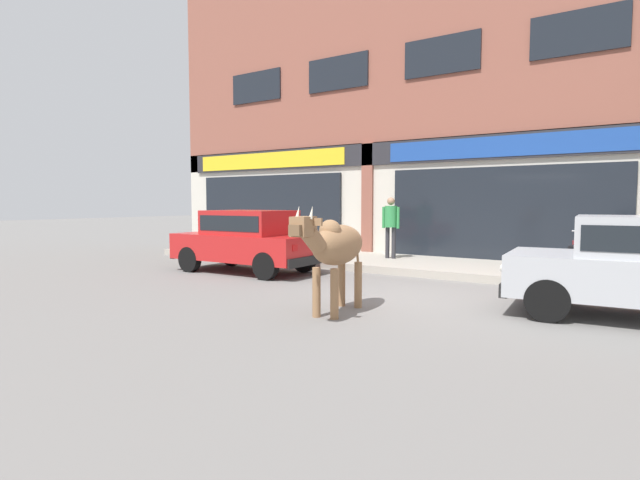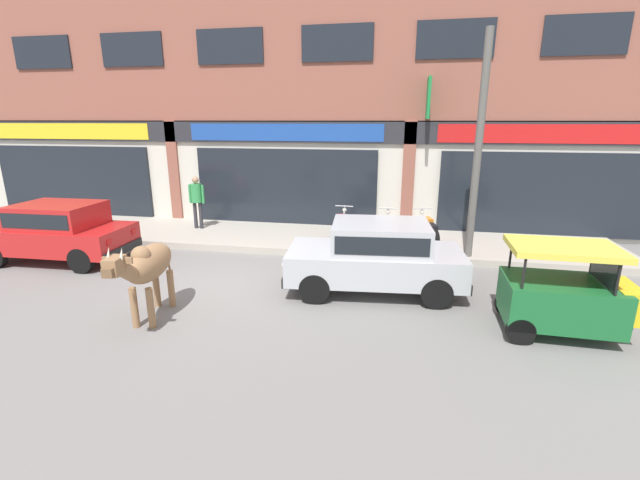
{
  "view_description": "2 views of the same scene",
  "coord_description": "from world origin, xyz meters",
  "px_view_note": "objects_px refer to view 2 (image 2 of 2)",
  "views": [
    {
      "loc": [
        3.3,
        -7.98,
        1.66
      ],
      "look_at": [
        -2.77,
        1.0,
        0.83
      ],
      "focal_mm": 28.0,
      "sensor_mm": 36.0,
      "label": 1
    },
    {
      "loc": [
        3.63,
        -8.09,
        3.43
      ],
      "look_at": [
        1.9,
        1.0,
        0.82
      ],
      "focal_mm": 24.0,
      "sensor_mm": 36.0,
      "label": 2
    }
  ],
  "objects_px": {
    "motorcycle_1": "(386,230)",
    "pedestrian": "(197,197)",
    "auto_rickshaw": "(565,296)",
    "cow": "(147,265)",
    "motorcycle_0": "(340,227)",
    "car_1": "(377,254)",
    "utility_pole": "(478,149)",
    "motorcycle_2": "(428,230)",
    "car_0": "(58,229)"
  },
  "relations": [
    {
      "from": "car_0",
      "to": "car_1",
      "type": "relative_size",
      "value": 0.98
    },
    {
      "from": "motorcycle_1",
      "to": "car_1",
      "type": "bearing_deg",
      "value": -91.3
    },
    {
      "from": "car_1",
      "to": "motorcycle_1",
      "type": "xyz_separation_m",
      "value": [
        0.07,
        2.98,
        -0.25
      ]
    },
    {
      "from": "car_0",
      "to": "motorcycle_2",
      "type": "height_order",
      "value": "car_0"
    },
    {
      "from": "car_1",
      "to": "motorcycle_2",
      "type": "distance_m",
      "value": 3.37
    },
    {
      "from": "auto_rickshaw",
      "to": "utility_pole",
      "type": "height_order",
      "value": "utility_pole"
    },
    {
      "from": "motorcycle_0",
      "to": "motorcycle_2",
      "type": "relative_size",
      "value": 1.02
    },
    {
      "from": "auto_rickshaw",
      "to": "utility_pole",
      "type": "bearing_deg",
      "value": 105.78
    },
    {
      "from": "car_1",
      "to": "motorcycle_1",
      "type": "height_order",
      "value": "car_1"
    },
    {
      "from": "motorcycle_0",
      "to": "auto_rickshaw",
      "type": "bearing_deg",
      "value": -44.94
    },
    {
      "from": "motorcycle_1",
      "to": "pedestrian",
      "type": "distance_m",
      "value": 5.83
    },
    {
      "from": "motorcycle_2",
      "to": "motorcycle_1",
      "type": "bearing_deg",
      "value": -171.23
    },
    {
      "from": "car_1",
      "to": "pedestrian",
      "type": "relative_size",
      "value": 2.32
    },
    {
      "from": "motorcycle_0",
      "to": "utility_pole",
      "type": "bearing_deg",
      "value": -13.37
    },
    {
      "from": "utility_pole",
      "to": "cow",
      "type": "bearing_deg",
      "value": -144.22
    },
    {
      "from": "utility_pole",
      "to": "motorcycle_0",
      "type": "bearing_deg",
      "value": 166.63
    },
    {
      "from": "car_0",
      "to": "utility_pole",
      "type": "xyz_separation_m",
      "value": [
        10.01,
        1.74,
        1.96
      ]
    },
    {
      "from": "cow",
      "to": "car_0",
      "type": "relative_size",
      "value": 0.59
    },
    {
      "from": "car_0",
      "to": "auto_rickshaw",
      "type": "relative_size",
      "value": 1.82
    },
    {
      "from": "motorcycle_2",
      "to": "pedestrian",
      "type": "distance_m",
      "value": 6.92
    },
    {
      "from": "motorcycle_1",
      "to": "motorcycle_2",
      "type": "bearing_deg",
      "value": 8.77
    },
    {
      "from": "car_0",
      "to": "auto_rickshaw",
      "type": "distance_m",
      "value": 11.15
    },
    {
      "from": "auto_rickshaw",
      "to": "motorcycle_1",
      "type": "xyz_separation_m",
      "value": [
        -3.06,
        4.23,
        -0.1
      ]
    },
    {
      "from": "auto_rickshaw",
      "to": "motorcycle_1",
      "type": "relative_size",
      "value": 1.11
    },
    {
      "from": "motorcycle_0",
      "to": "utility_pole",
      "type": "xyz_separation_m",
      "value": [
        3.32,
        -0.79,
        2.21
      ]
    },
    {
      "from": "cow",
      "to": "motorcycle_1",
      "type": "height_order",
      "value": "cow"
    },
    {
      "from": "auto_rickshaw",
      "to": "motorcycle_2",
      "type": "distance_m",
      "value": 4.81
    },
    {
      "from": "cow",
      "to": "car_1",
      "type": "distance_m",
      "value": 4.33
    },
    {
      "from": "motorcycle_2",
      "to": "pedestrian",
      "type": "height_order",
      "value": "pedestrian"
    },
    {
      "from": "auto_rickshaw",
      "to": "car_1",
      "type": "bearing_deg",
      "value": 158.16
    },
    {
      "from": "car_0",
      "to": "utility_pole",
      "type": "bearing_deg",
      "value": 9.87
    },
    {
      "from": "utility_pole",
      "to": "car_1",
      "type": "bearing_deg",
      "value": -133.18
    },
    {
      "from": "motorcycle_0",
      "to": "pedestrian",
      "type": "distance_m",
      "value": 4.57
    },
    {
      "from": "motorcycle_1",
      "to": "utility_pole",
      "type": "distance_m",
      "value": 3.1
    },
    {
      "from": "cow",
      "to": "motorcycle_2",
      "type": "xyz_separation_m",
      "value": [
        5.01,
        5.17,
        -0.44
      ]
    },
    {
      "from": "utility_pole",
      "to": "auto_rickshaw",
      "type": "bearing_deg",
      "value": -74.22
    },
    {
      "from": "auto_rickshaw",
      "to": "motorcycle_0",
      "type": "distance_m",
      "value": 6.1
    },
    {
      "from": "car_0",
      "to": "pedestrian",
      "type": "height_order",
      "value": "pedestrian"
    },
    {
      "from": "motorcycle_0",
      "to": "pedestrian",
      "type": "bearing_deg",
      "value": 172.67
    },
    {
      "from": "auto_rickshaw",
      "to": "motorcycle_0",
      "type": "xyz_separation_m",
      "value": [
        -4.32,
        4.31,
        -0.1
      ]
    },
    {
      "from": "car_1",
      "to": "motorcycle_0",
      "type": "height_order",
      "value": "car_1"
    },
    {
      "from": "cow",
      "to": "motorcycle_2",
      "type": "relative_size",
      "value": 1.2
    },
    {
      "from": "cow",
      "to": "car_1",
      "type": "height_order",
      "value": "cow"
    },
    {
      "from": "auto_rickshaw",
      "to": "cow",
      "type": "bearing_deg",
      "value": -173.67
    },
    {
      "from": "cow",
      "to": "car_0",
      "type": "xyz_separation_m",
      "value": [
        -4.06,
        2.55,
        -0.19
      ]
    },
    {
      "from": "car_1",
      "to": "motorcycle_1",
      "type": "bearing_deg",
      "value": 88.7
    },
    {
      "from": "motorcycle_2",
      "to": "car_1",
      "type": "bearing_deg",
      "value": -110.61
    },
    {
      "from": "pedestrian",
      "to": "utility_pole",
      "type": "distance_m",
      "value": 8.1
    },
    {
      "from": "pedestrian",
      "to": "auto_rickshaw",
      "type": "bearing_deg",
      "value": -29.01
    },
    {
      "from": "car_0",
      "to": "pedestrian",
      "type": "distance_m",
      "value": 3.82
    }
  ]
}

